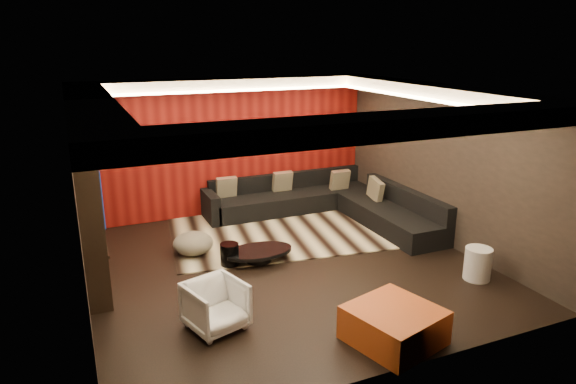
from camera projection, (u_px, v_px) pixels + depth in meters
name	position (u px, v px, depth m)	size (l,w,h in m)	color
floor	(286.00, 266.00, 8.32)	(6.00, 6.00, 0.02)	black
ceiling	(285.00, 90.00, 7.51)	(6.00, 6.00, 0.02)	silver
wall_back	(228.00, 147.00, 10.56)	(6.00, 0.02, 2.80)	black
wall_left	(76.00, 207.00, 6.77)	(0.02, 6.00, 2.80)	black
wall_right	(442.00, 165.00, 9.06)	(0.02, 6.00, 2.80)	black
red_feature_wall	(229.00, 147.00, 10.53)	(5.98, 0.05, 2.78)	#6B0C0A
soffit_back	(231.00, 84.00, 9.92)	(6.00, 0.60, 0.22)	silver
soffit_front	(390.00, 126.00, 5.17)	(6.00, 0.60, 0.22)	silver
soffit_left	(90.00, 108.00, 6.52)	(0.60, 4.80, 0.22)	silver
soffit_right	(434.00, 91.00, 8.57)	(0.60, 4.80, 0.22)	silver
cove_back	(236.00, 90.00, 9.65)	(4.80, 0.08, 0.04)	#FFD899
cove_front	(372.00, 129.00, 5.49)	(4.80, 0.08, 0.04)	#FFD899
cove_left	(119.00, 113.00, 6.67)	(0.08, 4.80, 0.04)	#FFD899
cove_right	(417.00, 98.00, 8.47)	(0.08, 4.80, 0.04)	#FFD899
tv_surround	(89.00, 213.00, 7.44)	(0.30, 2.00, 2.20)	black
tv_screen	(98.00, 189.00, 7.41)	(0.04, 1.30, 0.80)	black
tv_shelf	(104.00, 237.00, 7.62)	(0.04, 1.60, 0.04)	black
rug	(277.00, 229.00, 9.88)	(4.00, 3.00, 0.02)	beige
coffee_table	(258.00, 255.00, 8.43)	(1.15, 1.15, 0.19)	black
drum_stool	(230.00, 254.00, 8.27)	(0.30, 0.30, 0.36)	black
striped_pouf	(193.00, 243.00, 8.69)	(0.68, 0.68, 0.37)	beige
white_side_table	(478.00, 264.00, 7.79)	(0.40, 0.40, 0.50)	silver
orange_ottoman	(394.00, 325.00, 6.19)	(0.97, 0.97, 0.43)	#B02C16
armchair	(216.00, 306.00, 6.44)	(0.67, 0.69, 0.63)	white
sectional_sofa	(328.00, 205.00, 10.54)	(3.65, 3.50, 0.75)	black
throw_pillows	(306.00, 184.00, 10.70)	(2.99, 1.70, 0.50)	beige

